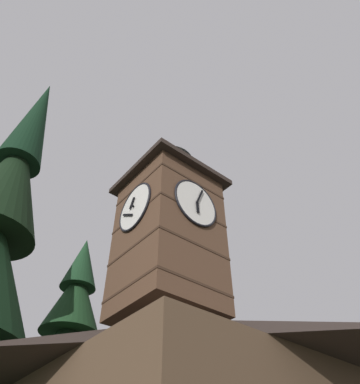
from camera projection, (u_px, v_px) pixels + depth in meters
name	position (u px, v px, depth m)	size (l,w,h in m)	color
clock_tower	(169.00, 230.00, 16.29)	(4.26, 4.26, 9.66)	brown
moon	(94.00, 355.00, 41.36)	(1.49, 1.49, 1.49)	silver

